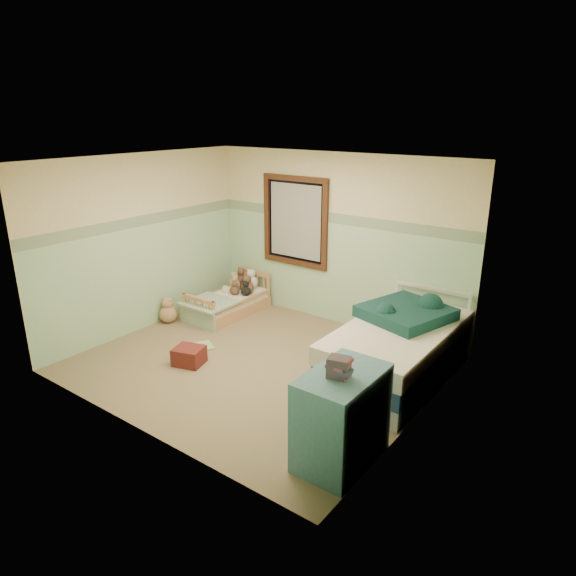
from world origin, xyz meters
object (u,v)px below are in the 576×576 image
Objects in this scene: toddler_bed_frame at (229,308)px; twin_bed_frame at (395,369)px; plush_floor_tan at (168,314)px; floor_book at (204,346)px; red_pillow at (189,356)px; plush_floor_cream at (228,301)px; dresser at (342,417)px.

toddler_bed_frame is 3.04m from twin_bed_frame.
floor_book is (1.05, -0.30, -0.12)m from plush_floor_tan.
floor_book is (-2.45, -0.76, -0.10)m from twin_bed_frame.
plush_floor_tan is 1.47m from red_pillow.
dresser is at bearing -32.53° from plush_floor_cream.
twin_bed_frame is 7.24× the size of floor_book.
toddler_bed_frame is at bearing 173.45° from twin_bed_frame.
red_pillow is (-2.24, -1.22, 0.00)m from twin_bed_frame.
floor_book is (0.72, -1.25, -0.12)m from plush_floor_cream.
toddler_bed_frame is 0.94m from plush_floor_tan.
red_pillow is (1.26, -0.76, -0.02)m from plush_floor_tan.
dresser is at bearing -81.14° from twin_bed_frame.
twin_bed_frame is at bearing -6.55° from toddler_bed_frame.
plush_floor_cream is 0.13× the size of twin_bed_frame.
twin_bed_frame is 5.83× the size of red_pillow.
toddler_bed_frame is 4.95× the size of plush_floor_tan.
toddler_bed_frame is at bearing -43.02° from plush_floor_cream.
plush_floor_tan is 0.93× the size of floor_book.
twin_bed_frame is (3.02, -0.35, 0.03)m from toddler_bed_frame.
plush_floor_cream is 1.44m from floor_book.
red_pillow reaches higher than toddler_bed_frame.
toddler_bed_frame is 1.50× the size of dresser.
dresser is (3.77, -1.24, 0.31)m from plush_floor_tan.
toddler_bed_frame is 0.21m from plush_floor_cream.
twin_bed_frame is 2.36× the size of dresser.
twin_bed_frame reaches higher than floor_book.
floor_book is at bearing 160.85° from dresser.
toddler_bed_frame is at bearing 148.01° from dresser.
toddler_bed_frame is 3.72× the size of red_pillow.
red_pillow is at bearing -36.13° from floor_book.
plush_floor_tan is at bearing 148.93° from red_pillow.
toddler_bed_frame is 1.75m from red_pillow.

